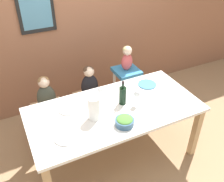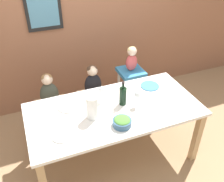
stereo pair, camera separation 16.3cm
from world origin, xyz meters
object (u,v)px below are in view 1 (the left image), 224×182
(dinner_plate_back_left, at_px, (69,109))
(person_child_left, at_px, (46,93))
(paper_towel_roll, at_px, (94,108))
(wine_glass_far, at_px, (101,91))
(person_child_center, at_px, (89,82))
(person_baby_right, at_px, (127,57))
(chair_right_highchair, at_px, (126,80))
(dinner_plate_front_left, at_px, (66,137))
(chair_far_center, at_px, (91,101))
(dinner_plate_back_right, at_px, (147,84))
(wine_glass_near, at_px, (137,95))
(chair_far_left, at_px, (49,113))
(wine_bottle, at_px, (123,95))
(salad_bowl_large, at_px, (125,121))

(dinner_plate_back_left, bearing_deg, person_child_left, 105.75)
(paper_towel_roll, height_order, wine_glass_far, paper_towel_roll)
(person_child_center, distance_m, person_baby_right, 0.58)
(chair_right_highchair, relative_size, dinner_plate_front_left, 3.25)
(chair_far_center, bearing_deg, dinner_plate_back_right, -37.65)
(wine_glass_near, bearing_deg, chair_far_left, 138.47)
(person_child_left, relative_size, paper_towel_roll, 1.78)
(person_child_left, bearing_deg, wine_bottle, -42.63)
(wine_bottle, bearing_deg, person_child_center, 101.84)
(person_baby_right, xyz_separation_m, wine_glass_far, (-0.60, -0.50, -0.04))
(chair_far_center, xyz_separation_m, person_child_left, (-0.56, 0.00, 0.29))
(salad_bowl_large, bearing_deg, person_child_left, 120.14)
(dinner_plate_back_right, bearing_deg, chair_right_highchair, 94.92)
(person_child_left, relative_size, dinner_plate_back_right, 2.01)
(chair_far_left, distance_m, person_baby_right, 1.21)
(wine_glass_near, distance_m, dinner_plate_back_left, 0.73)
(chair_far_left, height_order, chair_right_highchair, chair_right_highchair)
(paper_towel_roll, xyz_separation_m, wine_glass_near, (0.49, 0.00, 0.01))
(dinner_plate_back_right, bearing_deg, chair_far_left, 158.63)
(person_baby_right, relative_size, wine_glass_near, 1.80)
(dinner_plate_back_right, bearing_deg, person_child_left, 158.60)
(chair_far_center, relative_size, person_child_left, 1.01)
(chair_far_left, xyz_separation_m, wine_glass_far, (0.50, -0.50, 0.49))
(chair_far_center, distance_m, person_child_left, 0.63)
(dinner_plate_front_left, bearing_deg, person_child_left, 89.00)
(wine_bottle, bearing_deg, chair_right_highchair, 57.66)
(person_child_left, height_order, dinner_plate_back_left, person_child_left)
(salad_bowl_large, relative_size, dinner_plate_back_left, 0.84)
(chair_far_left, height_order, dinner_plate_back_left, dinner_plate_back_left)
(person_baby_right, height_order, paper_towel_roll, person_baby_right)
(chair_right_highchair, height_order, person_baby_right, person_baby_right)
(chair_far_left, xyz_separation_m, person_child_center, (0.56, 0.00, 0.29))
(chair_far_left, relative_size, dinner_plate_front_left, 2.02)
(paper_towel_roll, bearing_deg, chair_right_highchair, 43.36)
(chair_right_highchair, bearing_deg, paper_towel_roll, -136.64)
(wine_glass_far, distance_m, salad_bowl_large, 0.45)
(person_child_center, height_order, dinner_plate_back_right, person_child_center)
(chair_far_center, bearing_deg, wine_glass_far, -96.93)
(person_child_left, height_order, wine_glass_far, wine_glass_far)
(chair_far_left, bearing_deg, chair_right_highchair, 0.00)
(wine_glass_near, relative_size, dinner_plate_front_left, 0.84)
(chair_far_left, bearing_deg, person_child_center, 0.08)
(paper_towel_roll, height_order, salad_bowl_large, paper_towel_roll)
(person_child_left, relative_size, dinner_plate_back_left, 2.01)
(chair_right_highchair, distance_m, wine_glass_near, 0.83)
(paper_towel_roll, xyz_separation_m, salad_bowl_large, (0.23, -0.22, -0.08))
(wine_bottle, distance_m, dinner_plate_front_left, 0.75)
(chair_right_highchair, relative_size, paper_towel_roll, 2.88)
(chair_far_center, bearing_deg, person_child_left, 179.92)
(person_child_center, height_order, person_baby_right, person_baby_right)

